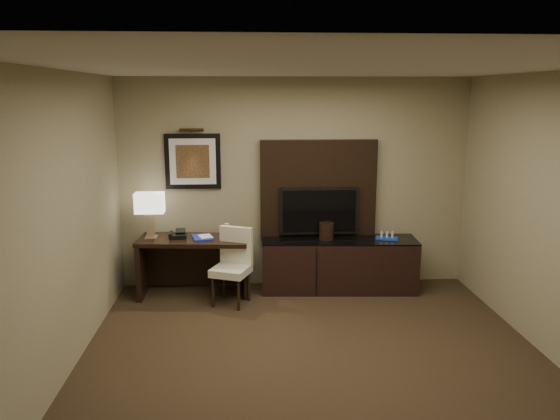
{
  "coord_description": "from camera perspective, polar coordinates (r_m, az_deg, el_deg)",
  "views": [
    {
      "loc": [
        -0.63,
        -4.46,
        2.49
      ],
      "look_at": [
        -0.24,
        1.8,
        1.15
      ],
      "focal_mm": 35.0,
      "sensor_mm": 36.0,
      "label": 1
    }
  ],
  "objects": [
    {
      "name": "tv",
      "position": [
        7.02,
        4.09,
        -0.06
      ],
      "size": [
        1.0,
        0.08,
        0.6
      ],
      "primitive_type": "cube",
      "color": "black",
      "rests_on": "tv_wall_panel"
    },
    {
      "name": "ceiling",
      "position": [
        4.51,
        4.57,
        14.67
      ],
      "size": [
        4.5,
        5.0,
        0.01
      ],
      "primitive_type": "cube",
      "color": "silver",
      "rests_on": "wall_back"
    },
    {
      "name": "wall_back",
      "position": [
        7.08,
        1.55,
        2.79
      ],
      "size": [
        4.5,
        0.01,
        2.7
      ],
      "primitive_type": "cube",
      "color": "gray",
      "rests_on": "floor"
    },
    {
      "name": "desk_phone",
      "position": [
        6.9,
        -10.62,
        -2.47
      ],
      "size": [
        0.22,
        0.2,
        0.1
      ],
      "primitive_type": null,
      "rotation": [
        0.0,
        0.0,
        0.05
      ],
      "color": "black",
      "rests_on": "desk"
    },
    {
      "name": "blue_folder",
      "position": [
        6.85,
        -8.12,
        -2.86
      ],
      "size": [
        0.29,
        0.35,
        0.02
      ],
      "primitive_type": "cube",
      "rotation": [
        0.0,
        0.0,
        0.21
      ],
      "color": "#1825A2",
      "rests_on": "desk"
    },
    {
      "name": "book",
      "position": [
        6.83,
        -8.46,
        -2.09
      ],
      "size": [
        0.15,
        0.07,
        0.21
      ],
      "primitive_type": "imported",
      "rotation": [
        0.0,
        0.0,
        0.34
      ],
      "color": "beige",
      "rests_on": "desk"
    },
    {
      "name": "wall_left",
      "position": [
        4.88,
        -22.9,
        -2.44
      ],
      "size": [
        0.01,
        5.0,
        2.7
      ],
      "primitive_type": "cube",
      "color": "gray",
      "rests_on": "floor"
    },
    {
      "name": "credenza",
      "position": [
        7.1,
        6.19,
        -5.66
      ],
      "size": [
        1.99,
        0.67,
        0.68
      ],
      "primitive_type": "cube",
      "rotation": [
        0.0,
        0.0,
        -0.06
      ],
      "color": "black",
      "rests_on": "floor"
    },
    {
      "name": "desk",
      "position": [
        6.98,
        -8.92,
        -5.82
      ],
      "size": [
        1.41,
        0.7,
        0.73
      ],
      "primitive_type": "cube",
      "rotation": [
        0.0,
        0.0,
        -0.08
      ],
      "color": "black",
      "rests_on": "floor"
    },
    {
      "name": "table_lamp",
      "position": [
        6.93,
        -13.4,
        -0.72
      ],
      "size": [
        0.34,
        0.22,
        0.53
      ],
      "primitive_type": null,
      "rotation": [
        0.0,
        0.0,
        0.1
      ],
      "color": "#98825E",
      "rests_on": "desk"
    },
    {
      "name": "floor",
      "position": [
        5.15,
        4.05,
        -16.96
      ],
      "size": [
        4.5,
        5.0,
        0.01
      ],
      "primitive_type": "cube",
      "color": "#2F2215",
      "rests_on": "ground"
    },
    {
      "name": "wall_front",
      "position": [
        2.36,
        12.96,
        -17.31
      ],
      "size": [
        4.5,
        0.01,
        2.7
      ],
      "primitive_type": "cube",
      "color": "gray",
      "rests_on": "floor"
    },
    {
      "name": "ice_bucket",
      "position": [
        6.96,
        4.86,
        -2.2
      ],
      "size": [
        0.2,
        0.2,
        0.21
      ],
      "primitive_type": "cylinder",
      "rotation": [
        0.0,
        0.0,
        -0.03
      ],
      "color": "black",
      "rests_on": "credenza"
    },
    {
      "name": "water_bottle",
      "position": [
        6.85,
        -5.57,
        -2.13
      ],
      "size": [
        0.06,
        0.06,
        0.17
      ],
      "primitive_type": "cylinder",
      "rotation": [
        0.0,
        0.0,
        -0.02
      ],
      "color": "silver",
      "rests_on": "desk"
    },
    {
      "name": "picture_light",
      "position": [
        6.95,
        -9.23,
        8.28
      ],
      "size": [
        0.04,
        0.04,
        0.3
      ],
      "primitive_type": "cylinder",
      "color": "#3B2B13",
      "rests_on": "wall_back"
    },
    {
      "name": "desk_chair",
      "position": [
        6.58,
        -5.16,
        -6.27
      ],
      "size": [
        0.56,
        0.59,
        0.85
      ],
      "primitive_type": null,
      "rotation": [
        0.0,
        0.0,
        -0.38
      ],
      "color": "#E9E6C3",
      "rests_on": "floor"
    },
    {
      "name": "tv_wall_panel",
      "position": [
        7.07,
        4.01,
        2.09
      ],
      "size": [
        1.5,
        0.12,
        1.3
      ],
      "primitive_type": "cube",
      "color": "black",
      "rests_on": "wall_back"
    },
    {
      "name": "minibar_tray",
      "position": [
        7.08,
        11.11,
        -2.6
      ],
      "size": [
        0.31,
        0.24,
        0.1
      ],
      "primitive_type": null,
      "rotation": [
        0.0,
        0.0,
        -0.3
      ],
      "color": "#1840A0",
      "rests_on": "credenza"
    },
    {
      "name": "artwork",
      "position": [
        7.02,
        -9.09,
        5.04
      ],
      "size": [
        0.7,
        0.04,
        0.7
      ],
      "primitive_type": "cube",
      "color": "black",
      "rests_on": "wall_back"
    }
  ]
}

